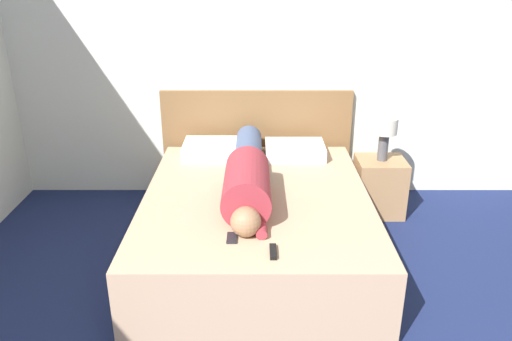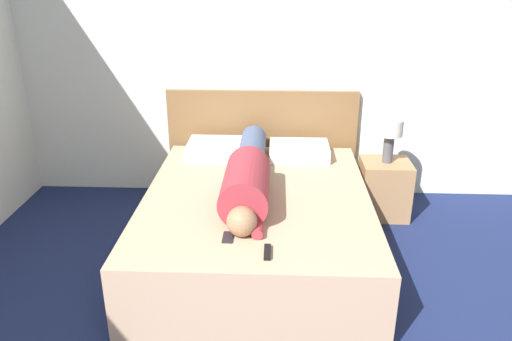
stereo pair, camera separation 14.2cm
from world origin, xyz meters
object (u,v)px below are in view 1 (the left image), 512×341
at_px(nightstand, 378,186).
at_px(pillow_near_headboard, 214,150).
at_px(bed, 256,224).
at_px(cell_phone, 231,238).
at_px(table_lamp, 384,130).
at_px(tv_remote, 273,252).
at_px(person_lying, 247,175).
at_px(pillow_second, 294,150).

distance_m(nightstand, pillow_near_headboard, 1.49).
xyz_separation_m(bed, cell_phone, (-0.15, -0.65, 0.26)).
xyz_separation_m(pillow_near_headboard, cell_phone, (0.21, -1.42, -0.06)).
xyz_separation_m(table_lamp, tv_remote, (-0.99, -1.52, -0.25)).
height_order(bed, table_lamp, table_lamp).
height_order(nightstand, table_lamp, table_lamp).
relative_size(table_lamp, tv_remote, 2.53).
relative_size(nightstand, tv_remote, 3.35).
height_order(person_lying, tv_remote, person_lying).
distance_m(pillow_near_headboard, tv_remote, 1.66).
relative_size(pillow_near_headboard, pillow_second, 1.05).
bearing_deg(cell_phone, person_lying, 82.87).
bearing_deg(tv_remote, nightstand, 56.95).
distance_m(bed, table_lamp, 1.39).
bearing_deg(pillow_second, pillow_near_headboard, 180.00).
distance_m(pillow_near_headboard, cell_phone, 1.44).
xyz_separation_m(bed, table_lamp, (1.08, 0.70, 0.52)).
height_order(bed, nightstand, bed).
height_order(table_lamp, cell_phone, table_lamp).
bearing_deg(person_lying, pillow_second, 61.72).
relative_size(nightstand, person_lying, 0.30).
relative_size(pillow_near_headboard, tv_remote, 3.57).
height_order(nightstand, person_lying, person_lying).
height_order(pillow_near_headboard, pillow_second, pillow_near_headboard).
distance_m(bed, tv_remote, 0.86).
bearing_deg(pillow_near_headboard, tv_remote, -73.88).
distance_m(bed, person_lying, 0.40).
height_order(pillow_second, cell_phone, pillow_second).
distance_m(person_lying, pillow_second, 0.85).
height_order(bed, cell_phone, cell_phone).
xyz_separation_m(person_lying, pillow_near_headboard, (-0.30, 0.74, -0.07)).
height_order(bed, pillow_second, pillow_second).
bearing_deg(bed, table_lamp, 32.99).
bearing_deg(tv_remote, pillow_near_headboard, 106.12).
height_order(nightstand, pillow_near_headboard, pillow_near_headboard).
xyz_separation_m(bed, pillow_second, (0.33, 0.78, 0.31)).
bearing_deg(bed, pillow_near_headboard, 115.18).
height_order(table_lamp, pillow_second, table_lamp).
bearing_deg(bed, cell_phone, -103.17).
xyz_separation_m(nightstand, cell_phone, (-1.24, -1.35, 0.26)).
bearing_deg(nightstand, person_lying, -149.71).
xyz_separation_m(nightstand, pillow_second, (-0.75, 0.07, 0.31)).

